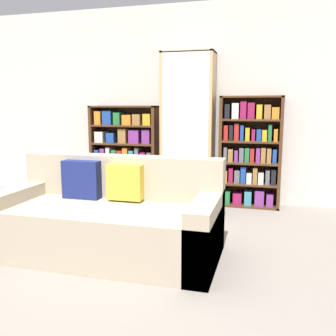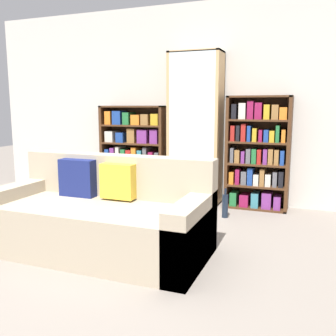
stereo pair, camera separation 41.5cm
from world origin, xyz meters
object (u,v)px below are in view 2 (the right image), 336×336
Objects in this scene: bookshelf_left at (135,153)px; display_cabinet at (195,129)px; wine_bottle at (225,205)px; couch at (101,219)px; bookshelf_right at (258,154)px.

bookshelf_left is 1.00m from display_cabinet.
wine_bottle is at bearing -21.06° from bookshelf_left.
couch is at bearing -98.09° from display_cabinet.
display_cabinet is at bearing -1.01° from bookshelf_left.
couch is 1.67m from wine_bottle.
bookshelf_left is at bearing 107.72° from couch.
bookshelf_right is (1.76, 0.00, 0.07)m from bookshelf_left.
bookshelf_left is 1.76m from bookshelf_right.
bookshelf_right reaches higher than bookshelf_left.
display_cabinet is at bearing -178.87° from bookshelf_right.
bookshelf_right reaches higher than couch.
wine_bottle is at bearing -45.11° from display_cabinet.
display_cabinet is 0.89m from bookshelf_right.
bookshelf_left is 1.66m from wine_bottle.
bookshelf_left is at bearing -179.99° from bookshelf_right.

